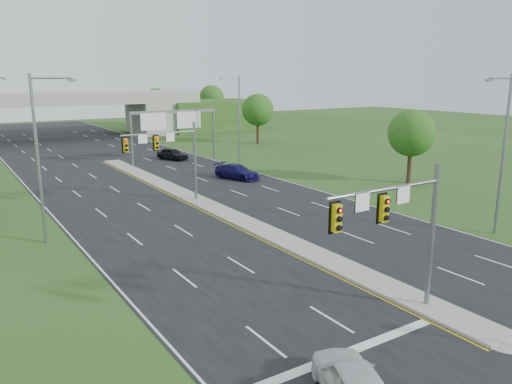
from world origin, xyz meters
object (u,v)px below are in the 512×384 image
object	(u,v)px
signal_mast_far	(171,150)
car_far_b	(237,172)
overpass	(59,118)
car_white	(354,383)
signal_mast_near	(401,220)
car_far_c	(172,154)
sign_gantry	(173,122)

from	to	relation	value
signal_mast_far	car_far_b	bearing A→B (deg)	32.37
overpass	car_white	bearing A→B (deg)	-95.56
overpass	car_far_b	bearing A→B (deg)	-80.53
signal_mast_far	overpass	bearing A→B (deg)	87.65
car_white	car_far_b	bearing A→B (deg)	-91.06
signal_mast_near	car_far_c	distance (m)	48.29
overpass	car_far_c	size ratio (longest dim) A/B	17.61
signal_mast_near	signal_mast_far	world-z (taller)	same
signal_mast_near	overpass	world-z (taller)	overpass
overpass	car_far_b	distance (m)	49.26
signal_mast_far	overpass	size ratio (longest dim) A/B	0.09
signal_mast_far	car_far_c	world-z (taller)	signal_mast_far
overpass	car_far_c	xyz separation A→B (m)	(7.33, -32.91, -2.76)
car_far_b	sign_gantry	bearing A→B (deg)	76.51
car_white	overpass	bearing A→B (deg)	-71.76
signal_mast_near	overpass	xyz separation A→B (m)	(2.26, 80.07, -1.17)
signal_mast_far	sign_gantry	world-z (taller)	signal_mast_far
car_white	car_far_c	xyz separation A→B (m)	(15.46, 50.61, -0.03)
overpass	car_far_c	world-z (taller)	overpass
car_white	car_far_c	world-z (taller)	car_white
sign_gantry	overpass	xyz separation A→B (m)	(-6.68, 35.08, -1.69)
car_far_b	car_far_c	world-z (taller)	car_far_c
signal_mast_near	car_far_c	bearing A→B (deg)	78.50
signal_mast_far	car_far_b	distance (m)	12.87
car_far_b	car_far_c	xyz separation A→B (m)	(-0.76, 15.60, 0.00)
signal_mast_far	car_white	world-z (taller)	signal_mast_far
overpass	car_white	xyz separation A→B (m)	(-8.13, -83.52, -2.73)
sign_gantry	overpass	size ratio (longest dim) A/B	0.14
car_far_b	car_far_c	size ratio (longest dim) A/B	1.17
signal_mast_near	sign_gantry	bearing A→B (deg)	78.75
overpass	car_white	distance (m)	83.96
signal_mast_far	sign_gantry	distance (m)	21.91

